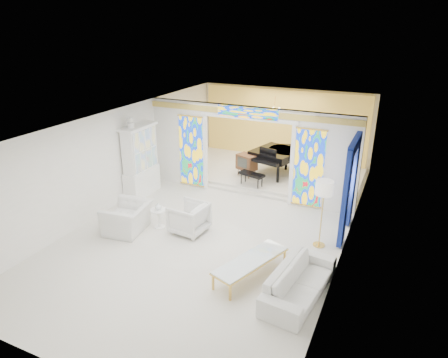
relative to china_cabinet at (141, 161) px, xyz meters
The scene contains 24 objects.
floor 3.47m from the china_cabinet, 10.50° to the right, with size 12.00×12.00×0.00m, color silver.
ceiling 3.75m from the china_cabinet, 10.50° to the right, with size 7.00×12.00×0.02m, color silver.
wall_back 6.30m from the china_cabinet, 59.24° to the left, with size 7.00×0.02×3.00m, color white.
wall_front 7.35m from the china_cabinet, 64.01° to the right, with size 7.00×0.02×3.00m, color white.
wall_left 0.74m from the china_cabinet, 115.42° to the right, with size 0.02×12.00×3.00m, color white.
wall_right 6.75m from the china_cabinet, ahead, with size 0.02×12.00×3.00m, color white.
partition_wall 3.54m from the china_cabinet, 23.50° to the left, with size 7.00×0.22×3.00m.
stained_glass_left 1.76m from the china_cabinet, 47.47° to the left, with size 0.90×0.04×2.40m, color gold.
stained_glass_right 5.41m from the china_cabinet, 13.85° to the left, with size 0.90×0.04×2.40m, color gold.
stained_glass_transom 3.84m from the china_cabinet, 21.91° to the left, with size 2.00×0.04×0.34m, color gold.
alcove_platform 4.88m from the china_cabinet, 47.45° to the left, with size 6.80×3.80×0.18m, color silver.
gold_curtain_back 6.19m from the china_cabinet, 58.67° to the left, with size 6.70×0.10×2.90m, color #E2B94E.
chandelier 5.02m from the china_cabinet, 44.89° to the left, with size 0.48×0.48×0.30m, color gold.
blue_drapes 6.63m from the china_cabinet, ahead, with size 0.14×1.85×2.65m.
china_cabinet is the anchor object (origin of this frame).
armchair_left 2.65m from the china_cabinet, 63.42° to the right, with size 1.23×1.08×0.80m, color white.
armchair_right 3.22m from the china_cabinet, 30.82° to the right, with size 0.90×0.93×0.85m, color white.
sofa 6.92m from the china_cabinet, 26.16° to the right, with size 2.29×0.89×0.67m, color white.
side_table 2.63m from the china_cabinet, 44.00° to the right, with size 0.55×0.55×0.56m.
vase 2.55m from the china_cabinet, 44.00° to the right, with size 0.20×0.20×0.20m, color white.
coffee_table 5.80m from the china_cabinet, 29.65° to the right, with size 1.27×2.10×0.45m.
floor_lamp 6.19m from the china_cabinet, ahead, with size 0.52×0.52×1.81m.
grand_piano 5.04m from the china_cabinet, 42.21° to the left, with size 2.18×2.88×1.11m.
tv_console 3.81m from the china_cabinet, 44.62° to the left, with size 0.81×0.68×0.80m.
Camera 1 is at (4.45, -9.47, 5.45)m, focal length 32.00 mm.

